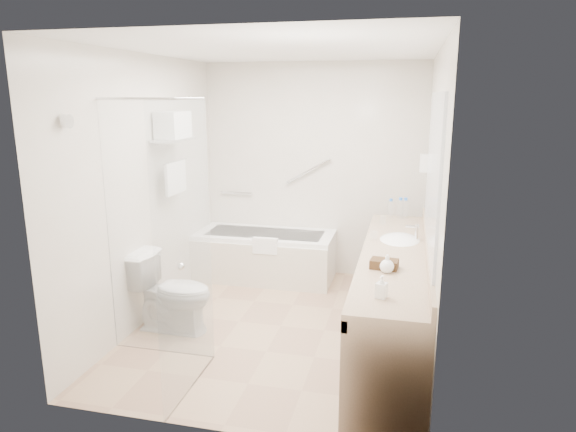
% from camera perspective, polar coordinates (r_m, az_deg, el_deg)
% --- Properties ---
extents(floor, '(3.20, 3.20, 0.00)m').
position_cam_1_polar(floor, '(4.96, -0.81, -12.11)').
color(floor, tan).
rests_on(floor, ground).
extents(ceiling, '(2.60, 3.20, 0.10)m').
position_cam_1_polar(ceiling, '(4.49, -0.92, 18.04)').
color(ceiling, white).
rests_on(ceiling, wall_back).
extents(wall_back, '(2.60, 0.10, 2.50)m').
position_cam_1_polar(wall_back, '(6.11, 2.81, 5.04)').
color(wall_back, beige).
rests_on(wall_back, ground).
extents(wall_front, '(2.60, 0.10, 2.50)m').
position_cam_1_polar(wall_front, '(3.08, -8.13, -3.44)').
color(wall_front, beige).
rests_on(wall_front, ground).
extents(wall_left, '(0.10, 3.20, 2.50)m').
position_cam_1_polar(wall_left, '(5.04, -15.38, 2.78)').
color(wall_left, beige).
rests_on(wall_left, ground).
extents(wall_right, '(0.10, 3.20, 2.50)m').
position_cam_1_polar(wall_right, '(4.44, 15.65, 1.38)').
color(wall_right, beige).
rests_on(wall_right, ground).
extents(bathtub, '(1.60, 0.73, 0.59)m').
position_cam_1_polar(bathtub, '(6.10, -2.56, -4.39)').
color(bathtub, white).
rests_on(bathtub, floor).
extents(grab_bar_short, '(0.40, 0.03, 0.03)m').
position_cam_1_polar(grab_bar_short, '(6.36, -5.75, 2.58)').
color(grab_bar_short, silver).
rests_on(grab_bar_short, wall_back).
extents(grab_bar_long, '(0.53, 0.03, 0.33)m').
position_cam_1_polar(grab_bar_long, '(6.08, 2.27, 5.00)').
color(grab_bar_long, silver).
rests_on(grab_bar_long, wall_back).
extents(shower_enclosure, '(0.96, 0.91, 2.11)m').
position_cam_1_polar(shower_enclosure, '(3.97, -13.02, -2.58)').
color(shower_enclosure, silver).
rests_on(shower_enclosure, floor).
extents(towel_shelf, '(0.24, 0.55, 0.81)m').
position_cam_1_polar(towel_shelf, '(5.22, -12.62, 8.88)').
color(towel_shelf, silver).
rests_on(towel_shelf, wall_left).
extents(vanity_counter, '(0.55, 2.70, 0.95)m').
position_cam_1_polar(vanity_counter, '(4.45, 11.66, -6.52)').
color(vanity_counter, tan).
rests_on(vanity_counter, floor).
extents(sink, '(0.40, 0.52, 0.14)m').
position_cam_1_polar(sink, '(4.78, 12.29, -2.91)').
color(sink, white).
rests_on(sink, vanity_counter).
extents(faucet, '(0.03, 0.03, 0.14)m').
position_cam_1_polar(faucet, '(4.75, 14.10, -1.73)').
color(faucet, silver).
rests_on(faucet, vanity_counter).
extents(mirror, '(0.02, 2.00, 1.20)m').
position_cam_1_polar(mirror, '(4.24, 15.84, 4.94)').
color(mirror, silver).
rests_on(mirror, wall_right).
extents(hairdryer_unit, '(0.08, 0.10, 0.18)m').
position_cam_1_polar(hairdryer_unit, '(5.44, 14.87, 5.70)').
color(hairdryer_unit, white).
rests_on(hairdryer_unit, wall_right).
extents(toilet, '(0.75, 0.44, 0.73)m').
position_cam_1_polar(toilet, '(4.87, -12.69, -8.29)').
color(toilet, white).
rests_on(toilet, floor).
extents(amenity_basket, '(0.22, 0.16, 0.07)m').
position_cam_1_polar(amenity_basket, '(3.96, 10.64, -5.25)').
color(amenity_basket, '#483019').
rests_on(amenity_basket, vanity_counter).
extents(soap_bottle_a, '(0.11, 0.16, 0.07)m').
position_cam_1_polar(soap_bottle_a, '(3.41, 10.33, -8.38)').
color(soap_bottle_a, white).
rests_on(soap_bottle_a, vanity_counter).
extents(soap_bottle_b, '(0.11, 0.14, 0.11)m').
position_cam_1_polar(soap_bottle_b, '(3.87, 10.94, -5.43)').
color(soap_bottle_b, white).
rests_on(soap_bottle_b, vanity_counter).
extents(water_bottle_left, '(0.06, 0.06, 0.20)m').
position_cam_1_polar(water_bottle_left, '(5.57, 11.33, 0.78)').
color(water_bottle_left, silver).
rests_on(water_bottle_left, vanity_counter).
extents(water_bottle_mid, '(0.07, 0.07, 0.22)m').
position_cam_1_polar(water_bottle_mid, '(5.57, 12.37, 0.80)').
color(water_bottle_mid, silver).
rests_on(water_bottle_mid, vanity_counter).
extents(water_bottle_right, '(0.07, 0.07, 0.22)m').
position_cam_1_polar(water_bottle_right, '(5.57, 12.90, 0.78)').
color(water_bottle_right, silver).
rests_on(water_bottle_right, vanity_counter).
extents(drinking_glass_near, '(0.08, 0.08, 0.08)m').
position_cam_1_polar(drinking_glass_near, '(5.29, 10.49, -0.45)').
color(drinking_glass_near, silver).
rests_on(drinking_glass_near, vanity_counter).
extents(drinking_glass_far, '(0.07, 0.07, 0.08)m').
position_cam_1_polar(drinking_glass_far, '(4.68, 9.51, -2.20)').
color(drinking_glass_far, silver).
rests_on(drinking_glass_far, vanity_counter).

